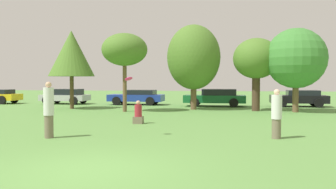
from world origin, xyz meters
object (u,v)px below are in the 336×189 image
parked_car_silver (66,96)px  parked_car_black (299,98)px  bystander_sitting (138,114)px  parked_car_blue (137,97)px  tree_2 (194,57)px  tree_3 (256,59)px  tree_4 (296,58)px  tree_0 (71,54)px  tree_1 (125,50)px  person_catcher (277,114)px  person_thrower (49,110)px  frisbee (129,79)px  parked_car_green (216,97)px

parked_car_silver → parked_car_black: (18.41, -0.34, -0.00)m
parked_car_silver → parked_car_black: bearing=-179.3°
bystander_sitting → parked_car_blue: size_ratio=0.24×
tree_2 → tree_3: 4.05m
parked_car_silver → tree_2: bearing=160.8°
tree_4 → tree_0: bearing=178.1°
tree_0 → tree_1: bearing=-22.0°
person_catcher → tree_1: 12.62m
person_thrower → tree_3: (7.82, 12.29, 2.33)m
person_thrower → tree_3: 14.76m
parked_car_black → parked_car_silver: bearing=0.7°
person_thrower → tree_0: size_ratio=0.35×
parked_car_silver → parked_car_blue: parked_car_silver is taller
frisbee → parked_car_black: 18.20m
parked_car_silver → frisbee: bearing=122.5°
bystander_sitting → tree_4: tree_4 is taller
person_thrower → parked_car_silver: size_ratio=0.49×
bystander_sitting → tree_0: 10.63m
tree_1 → parked_car_silver: bearing=136.5°
tree_1 → tree_0: bearing=158.0°
person_catcher → parked_car_blue: size_ratio=0.37×
tree_2 → tree_4: tree_2 is taller
parked_car_silver → parked_car_blue: size_ratio=0.88×
person_thrower → tree_4: 15.62m
person_thrower → frisbee: (2.60, 0.66, 1.04)m
frisbee → parked_car_black: (8.73, 15.92, -1.34)m
tree_1 → tree_3: (8.10, 1.85, -0.54)m
tree_0 → tree_2: tree_2 is taller
parked_car_silver → person_thrower: bearing=114.5°
frisbee → bystander_sitting: (-0.58, 3.79, -1.57)m
person_catcher → parked_car_green: person_catcher is taller
bystander_sitting → parked_car_green: size_ratio=0.23×
bystander_sitting → parked_car_black: size_ratio=0.25×
bystander_sitting → person_catcher: bearing=-31.8°
frisbee → parked_car_blue: size_ratio=0.06×
bystander_sitting → parked_car_green: bearing=74.6°
person_thrower → person_catcher: bearing=-0.0°
tree_0 → tree_1: (4.21, -1.70, 0.05)m
bystander_sitting → tree_1: size_ratio=0.21×
person_catcher → parked_car_silver: (-14.64, 15.91, -0.16)m
frisbee → tree_3: 12.82m
tree_3 → parked_car_silver: (-14.92, 4.63, -2.62)m
parked_car_green → person_catcher: bearing=100.6°
tree_1 → person_catcher: bearing=-50.3°
tree_0 → tree_3: size_ratio=1.16×
bystander_sitting → tree_2: 9.04m
bystander_sitting → tree_3: tree_3 is taller
tree_2 → parked_car_silver: tree_2 is taller
tree_1 → tree_3: bearing=12.8°
tree_4 → tree_1: bearing=-173.3°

